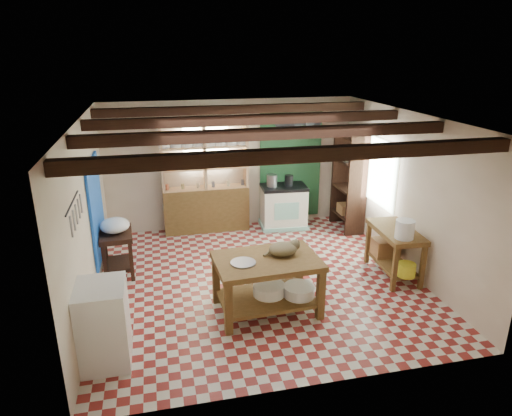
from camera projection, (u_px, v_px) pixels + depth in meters
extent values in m
cube|color=maroon|center=(259.00, 280.00, 7.36)|extent=(5.00, 5.00, 0.02)
cube|color=#49494E|center=(259.00, 118.00, 6.49)|extent=(5.00, 5.00, 0.02)
cube|color=beige|center=(231.00, 165.00, 9.23)|extent=(5.00, 0.04, 2.60)
cube|color=beige|center=(315.00, 282.00, 4.63)|extent=(5.00, 0.04, 2.60)
cube|color=beige|center=(86.00, 217.00, 6.40)|extent=(0.04, 5.00, 2.60)
cube|color=beige|center=(408.00, 193.00, 7.45)|extent=(0.04, 5.00, 2.60)
cube|color=black|center=(259.00, 126.00, 6.53)|extent=(5.00, 3.80, 0.15)
cube|color=blue|center=(96.00, 209.00, 7.31)|extent=(0.04, 1.40, 1.60)
cube|color=#1D4826|center=(290.00, 164.00, 9.48)|extent=(1.30, 0.04, 2.30)
cube|color=silver|center=(206.00, 147.00, 8.97)|extent=(0.90, 0.02, 0.80)
cube|color=silver|center=(378.00, 172.00, 8.33)|extent=(0.02, 1.30, 1.20)
cube|color=black|center=(73.00, 213.00, 5.15)|extent=(0.06, 0.90, 0.28)
cube|color=black|center=(298.00, 122.00, 8.78)|extent=(0.86, 0.12, 0.36)
cube|color=tan|center=(205.00, 178.00, 9.00)|extent=(1.70, 0.34, 2.20)
cube|color=black|center=(349.00, 181.00, 9.16)|extent=(0.40, 0.86, 2.00)
cube|color=brown|center=(267.00, 285.00, 6.39)|extent=(1.48, 1.03, 0.81)
cube|color=white|center=(283.00, 206.00, 9.40)|extent=(0.95, 0.67, 0.89)
cube|color=black|center=(118.00, 253.00, 7.45)|extent=(0.55, 0.76, 0.74)
cube|color=white|center=(104.00, 324.00, 5.32)|extent=(0.56, 0.67, 1.00)
cube|color=brown|center=(394.00, 252.00, 7.40)|extent=(0.62, 1.15, 0.81)
ellipsoid|color=olive|center=(283.00, 249.00, 6.33)|extent=(0.46, 0.39, 0.18)
cylinder|color=#94949B|center=(243.00, 263.00, 6.11)|extent=(0.36, 0.36, 0.02)
cylinder|color=white|center=(269.00, 289.00, 6.48)|extent=(0.48, 0.48, 0.16)
cylinder|color=white|center=(299.00, 291.00, 6.45)|extent=(0.47, 0.47, 0.16)
cylinder|color=#94949B|center=(272.00, 180.00, 9.18)|extent=(0.23, 0.23, 0.24)
cylinder|color=black|center=(289.00, 180.00, 9.23)|extent=(0.18, 0.18, 0.22)
ellipsoid|color=white|center=(115.00, 225.00, 7.29)|extent=(0.50, 0.50, 0.23)
cylinder|color=white|center=(405.00, 229.00, 6.88)|extent=(0.30, 0.30, 0.29)
cube|color=olive|center=(386.00, 247.00, 7.69)|extent=(0.43, 0.35, 0.29)
cylinder|color=yellow|center=(406.00, 270.00, 7.01)|extent=(0.29, 0.29, 0.20)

